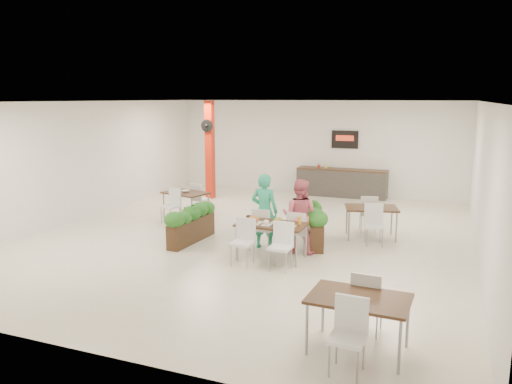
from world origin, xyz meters
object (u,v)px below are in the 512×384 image
(diner_woman, at_px, (299,216))
(side_table_a, at_px, (186,196))
(side_table_c, at_px, (359,306))
(planter_right, at_px, (314,222))
(service_counter, at_px, (342,182))
(planter_left, at_px, (191,221))
(main_table, at_px, (271,229))
(side_table_b, at_px, (371,212))
(diner_man, at_px, (264,211))
(red_column, at_px, (210,149))

(diner_woman, xyz_separation_m, side_table_a, (-3.75, 1.75, -0.17))
(side_table_c, bearing_deg, planter_right, 114.01)
(service_counter, height_order, planter_left, service_counter)
(side_table_a, bearing_deg, side_table_c, -30.00)
(main_table, xyz_separation_m, side_table_b, (1.68, 2.34, -0.01))
(planter_right, bearing_deg, main_table, -109.51)
(diner_man, bearing_deg, planter_right, -137.69)
(side_table_c, bearing_deg, red_column, 129.55)
(side_table_b, xyz_separation_m, side_table_c, (0.67, -5.54, 0.00))
(service_counter, xyz_separation_m, planter_right, (0.54, -5.65, 0.00))
(side_table_a, bearing_deg, planter_left, -43.08)
(planter_right, relative_size, side_table_a, 1.08)
(diner_woman, distance_m, side_table_b, 2.11)
(side_table_a, bearing_deg, service_counter, 69.37)
(planter_right, relative_size, side_table_b, 1.08)
(main_table, bearing_deg, red_column, 127.39)
(main_table, height_order, planter_right, planter_right)
(main_table, height_order, side_table_c, same)
(planter_left, xyz_separation_m, side_table_b, (3.80, 1.85, 0.14))
(planter_right, distance_m, side_table_c, 5.02)
(main_table, relative_size, diner_man, 0.97)
(diner_man, xyz_separation_m, side_table_a, (-2.95, 1.75, -0.21))
(planter_right, relative_size, side_table_c, 1.10)
(main_table, relative_size, side_table_a, 0.97)
(service_counter, relative_size, planter_left, 1.71)
(service_counter, relative_size, side_table_a, 1.79)
(diner_woman, xyz_separation_m, side_table_b, (1.27, 1.68, -0.17))
(diner_man, xyz_separation_m, planter_right, (0.91, 0.81, -0.34))
(red_column, bearing_deg, diner_man, -51.75)
(red_column, relative_size, planter_left, 1.82)
(diner_man, distance_m, diner_woman, 0.80)
(planter_left, distance_m, side_table_a, 2.28)
(diner_man, relative_size, side_table_a, 1.00)
(diner_man, relative_size, side_table_b, 1.00)
(service_counter, bearing_deg, side_table_a, -125.15)
(red_column, distance_m, planter_left, 5.26)
(diner_man, bearing_deg, side_table_a, -30.11)
(main_table, bearing_deg, diner_man, 120.79)
(service_counter, bearing_deg, diner_woman, -86.21)
(red_column, height_order, diner_man, red_column)
(service_counter, xyz_separation_m, diner_man, (-0.37, -6.46, 0.35))
(planter_right, bearing_deg, side_table_c, -68.53)
(side_table_a, bearing_deg, main_table, -21.21)
(red_column, bearing_deg, service_counter, 25.00)
(red_column, height_order, planter_left, red_column)
(diner_man, distance_m, side_table_c, 4.74)
(side_table_b, distance_m, side_table_c, 5.58)
(diner_woman, relative_size, side_table_b, 0.96)
(diner_man, bearing_deg, service_counter, -92.75)
(diner_man, bearing_deg, side_table_c, 126.01)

